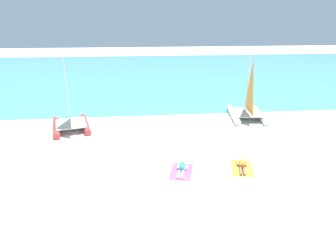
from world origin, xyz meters
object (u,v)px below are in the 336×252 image
Objects in this scene: sunbather_right at (242,166)px; towel_left at (181,171)px; sailboat_white at (247,109)px; sailboat_red at (70,119)px; sunbather_left at (182,169)px; towel_right at (242,168)px.

towel_left is at bearing -163.16° from sunbather_right.
sailboat_white is 2.75× the size of towel_left.
sailboat_white is 3.37× the size of sunbather_right.
sailboat_red is at bearing -167.52° from sailboat_white.
sailboat_red is at bearing 161.07° from sunbather_right.
sailboat_white is 8.73m from sunbather_right.
towel_left is 3.25m from sunbather_right.
sunbather_left is at bearing 74.96° from towel_left.
towel_left is 1.23× the size of sunbather_right.
sunbather_right is (10.16, -6.92, -0.61)m from sailboat_red.
towel_right is 1.23× the size of sunbather_right.
sailboat_white is at bearing 66.80° from sunbather_left.
sailboat_red is 12.31m from sunbather_right.
towel_left is 0.14m from sunbather_left.
sunbather_left is at bearing 179.20° from towel_right.
towel_left and towel_right have the same top height.
sunbather_right is (0.02, 0.06, 0.13)m from towel_right.
towel_right is (-3.19, -8.17, -0.77)m from sailboat_white.
sailboat_red is 2.62× the size of towel_left.
towel_left is (6.90, -7.01, -0.73)m from sailboat_red.
sunbather_left reaches higher than towel_right.
towel_right is (3.23, 0.02, 0.00)m from towel_left.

